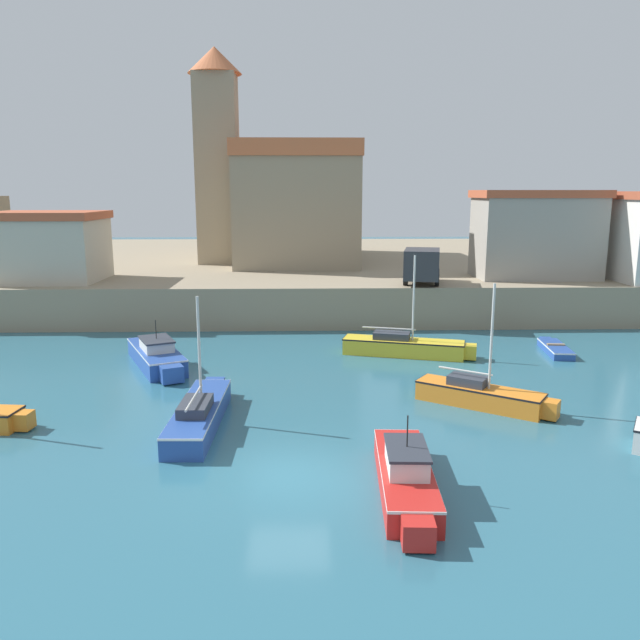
# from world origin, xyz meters

# --- Properties ---
(ground_plane) EXTENTS (200.00, 200.00, 0.00)m
(ground_plane) POSITION_xyz_m (0.00, 0.00, 0.00)
(ground_plane) COLOR #2D667A
(quay_seawall) EXTENTS (120.00, 40.00, 2.59)m
(quay_seawall) POSITION_xyz_m (0.00, 39.49, 1.30)
(quay_seawall) COLOR gray
(quay_seawall) RESTS_ON ground
(sailboat_orange_0) EXTENTS (5.05, 3.88, 4.90)m
(sailboat_orange_0) POSITION_xyz_m (7.42, 5.75, 0.48)
(sailboat_orange_0) COLOR orange
(sailboat_orange_0) RESTS_ON ground
(motorboat_blue_1) EXTENTS (3.95, 6.37, 2.30)m
(motorboat_blue_1) POSITION_xyz_m (-6.60, 11.84, 0.54)
(motorboat_blue_1) COLOR #284C9E
(motorboat_blue_1) RESTS_ON ground
(dinghy_blue_3) EXTENTS (1.44, 3.94, 0.48)m
(dinghy_blue_3) POSITION_xyz_m (13.67, 14.02, 0.23)
(dinghy_blue_3) COLOR #284C9E
(dinghy_blue_3) RESTS_ON ground
(motorboat_red_4) EXTENTS (1.70, 5.94, 2.32)m
(motorboat_red_4) POSITION_xyz_m (3.31, -1.33, 0.53)
(motorboat_red_4) COLOR red
(motorboat_red_4) RESTS_ON ground
(sailboat_blue_5) EXTENTS (1.57, 6.84, 4.66)m
(sailboat_blue_5) POSITION_xyz_m (-3.27, 4.00, 0.48)
(sailboat_blue_5) COLOR #284C9E
(sailboat_blue_5) RESTS_ON ground
(sailboat_yellow_7) EXTENTS (6.77, 2.97, 5.17)m
(sailboat_yellow_7) POSITION_xyz_m (5.67, 13.56, 0.50)
(sailboat_yellow_7) COLOR yellow
(sailboat_yellow_7) RESTS_ON ground
(church) EXTENTS (13.14, 17.38, 16.59)m
(church) POSITION_xyz_m (-0.69, 35.89, 7.76)
(church) COLOR gray
(church) RESTS_ON quay_seawall
(harbor_shed_mid_row) EXTENTS (8.19, 4.51, 5.79)m
(harbor_shed_mid_row) POSITION_xyz_m (16.00, 24.09, 5.51)
(harbor_shed_mid_row) COLOR gray
(harbor_shed_mid_row) RESTS_ON quay_seawall
(harbor_shed_far_end) EXTENTS (6.89, 5.80, 4.45)m
(harbor_shed_far_end) POSITION_xyz_m (-16.00, 23.42, 4.84)
(harbor_shed_far_end) COLOR #BCB29E
(harbor_shed_far_end) RESTS_ON quay_seawall
(truck_on_quay) EXTENTS (2.93, 4.64, 2.20)m
(truck_on_quay) POSITION_xyz_m (7.92, 21.37, 3.81)
(truck_on_quay) COLOR #333338
(truck_on_quay) RESTS_ON quay_seawall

